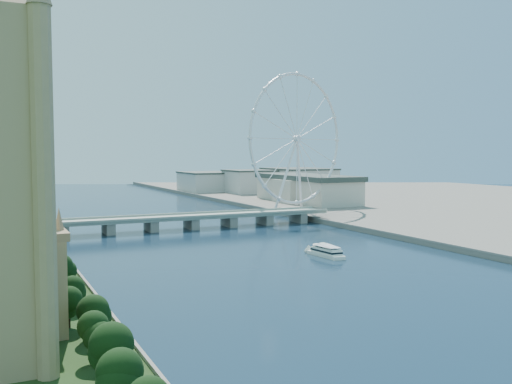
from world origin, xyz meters
TOP-DOWN VIEW (x-y plane):
  - tree_row at (-113.00, 74.00)m, footprint 9.10×217.10m
  - parliament_range at (-128.00, 170.00)m, footprint 24.00×200.00m
  - westminster_bridge at (0.00, 300.00)m, footprint 220.00×22.00m
  - london_eye at (119.98, 355.08)m, footprint 113.60×39.12m
  - county_hall at (175.00, 430.00)m, footprint 54.00×144.00m
  - city_skyline at (39.22, 560.08)m, footprint 505.00×280.00m
  - tour_boat_near at (30.34, 161.79)m, footprint 10.59×29.04m
  - tour_boat_far at (28.04, 162.15)m, footprint 9.70×28.18m

SIDE VIEW (x-z plane):
  - county_hall at x=175.00m, z-range -17.50..17.50m
  - tour_boat_near at x=30.34m, z-range -3.13..3.13m
  - tour_boat_far at x=28.04m, z-range -3.04..3.04m
  - westminster_bridge at x=0.00m, z-range 1.88..11.38m
  - tree_row at x=-113.00m, z-range -1.55..20.85m
  - city_skyline at x=39.22m, z-range 0.96..32.96m
  - parliament_range at x=-128.00m, z-range -16.52..53.48m
  - london_eye at x=119.98m, z-range 5.37..129.67m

